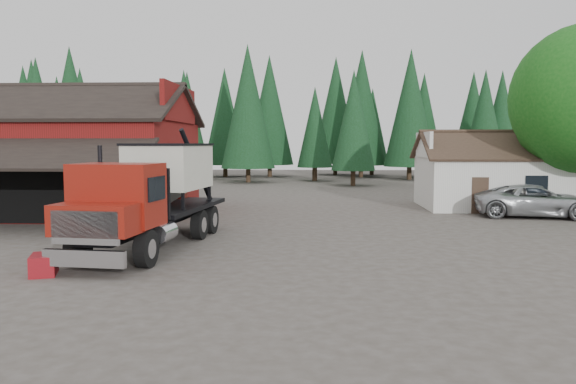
{
  "coord_description": "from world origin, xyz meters",
  "views": [
    {
      "loc": [
        2.41,
        -20.89,
        3.86
      ],
      "look_at": [
        1.34,
        2.58,
        1.8
      ],
      "focal_mm": 35.0,
      "sensor_mm": 36.0,
      "label": 1
    }
  ],
  "objects": [
    {
      "name": "ground",
      "position": [
        0.0,
        0.0,
        0.0
      ],
      "size": [
        120.0,
        120.0,
        0.0
      ],
      "primitive_type": "plane",
      "color": "#453F36",
      "rests_on": "ground"
    },
    {
      "name": "feed_truck",
      "position": [
        -3.49,
        -0.61,
        2.08
      ],
      "size": [
        3.76,
        10.1,
        4.45
      ],
      "rotation": [
        0.0,
        0.0,
        -0.12
      ],
      "color": "black",
      "rests_on": "ground"
    },
    {
      "name": "red_barn",
      "position": [
        -11.0,
        9.9,
        2.69
      ],
      "size": [
        12.8,
        13.63,
        7.18
      ],
      "color": "maroon",
      "rests_on": "ground"
    },
    {
      "name": "silver_car",
      "position": [
        14.0,
        8.67,
        0.85
      ],
      "size": [
        6.49,
        3.86,
        1.69
      ],
      "primitive_type": "imported",
      "rotation": [
        0.0,
        0.0,
        1.39
      ],
      "color": "#ACB0B4",
      "rests_on": "ground"
    },
    {
      "name": "equip_box",
      "position": [
        -5.48,
        -5.04,
        0.3
      ],
      "size": [
        1.02,
        1.27,
        0.6
      ],
      "primitive_type": "cube",
      "rotation": [
        0.0,
        0.0,
        0.33
      ],
      "color": "maroon",
      "rests_on": "ground"
    },
    {
      "name": "near_pine_c",
      "position": [
        22.0,
        26.0,
        6.89
      ],
      "size": [
        4.84,
        4.84,
        12.4
      ],
      "color": "#382619",
      "rests_on": "ground"
    },
    {
      "name": "farmhouse",
      "position": [
        13.0,
        13.0,
        1.67
      ],
      "size": [
        8.6,
        6.42,
        4.65
      ],
      "color": "silver",
      "rests_on": "ground"
    },
    {
      "name": "near_pine_d",
      "position": [
        -4.0,
        34.0,
        7.39
      ],
      "size": [
        5.28,
        5.28,
        13.4
      ],
      "color": "#382619",
      "rests_on": "ground"
    },
    {
      "name": "near_pine_b",
      "position": [
        6.0,
        30.0,
        5.89
      ],
      "size": [
        3.96,
        3.96,
        10.4
      ],
      "color": "#382619",
      "rests_on": "ground"
    },
    {
      "name": "conifer_backdrop",
      "position": [
        0.0,
        42.0,
        0.0
      ],
      "size": [
        76.0,
        16.0,
        16.0
      ],
      "primitive_type": null,
      "color": "black",
      "rests_on": "ground"
    },
    {
      "name": "near_pine_a",
      "position": [
        -22.0,
        28.0,
        6.39
      ],
      "size": [
        4.4,
        4.4,
        11.4
      ],
      "color": "#382619",
      "rests_on": "ground"
    }
  ]
}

